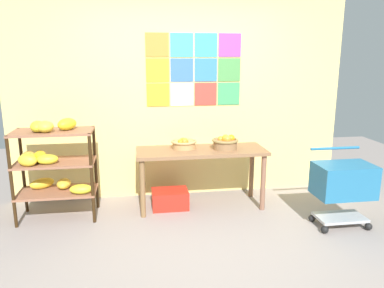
{
  "coord_description": "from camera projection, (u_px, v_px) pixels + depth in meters",
  "views": [
    {
      "loc": [
        -0.57,
        -3.15,
        1.82
      ],
      "look_at": [
        0.01,
        0.63,
        0.91
      ],
      "focal_mm": 34.97,
      "sensor_mm": 36.0,
      "label": 1
    }
  ],
  "objects": [
    {
      "name": "produce_crate_under_table",
      "position": [
        170.0,
        199.0,
        4.57
      ],
      "size": [
        0.44,
        0.32,
        0.22
      ],
      "primitive_type": "cube",
      "color": "red",
      "rests_on": "ground"
    },
    {
      "name": "back_wall_with_art",
      "position": [
        180.0,
        84.0,
        4.77
      ],
      "size": [
        4.32,
        0.07,
        2.92
      ],
      "color": "#EFD075",
      "rests_on": "ground"
    },
    {
      "name": "banana_shelf_unit",
      "position": [
        51.0,
        160.0,
        4.15
      ],
      "size": [
        0.86,
        0.48,
        1.15
      ],
      "color": "#301E0D",
      "rests_on": "ground"
    },
    {
      "name": "fruit_basket_back_left",
      "position": [
        225.0,
        142.0,
        4.48
      ],
      "size": [
        0.31,
        0.31,
        0.17
      ],
      "color": "olive",
      "rests_on": "display_table"
    },
    {
      "name": "shopping_cart",
      "position": [
        343.0,
        183.0,
        3.99
      ],
      "size": [
        0.6,
        0.43,
        0.84
      ],
      "rotation": [
        0.0,
        0.0,
        -0.09
      ],
      "color": "black",
      "rests_on": "ground"
    },
    {
      "name": "display_table",
      "position": [
        201.0,
        157.0,
        4.5
      ],
      "size": [
        1.55,
        0.57,
        0.72
      ],
      "color": "brown",
      "rests_on": "ground"
    },
    {
      "name": "ground",
      "position": [
        201.0,
        253.0,
        3.54
      ],
      "size": [
        9.21,
        9.21,
        0.0
      ],
      "primitive_type": "plane",
      "color": "gray"
    },
    {
      "name": "fruit_basket_back_right",
      "position": [
        184.0,
        143.0,
        4.52
      ],
      "size": [
        0.31,
        0.31,
        0.14
      ],
      "color": "tan",
      "rests_on": "display_table"
    }
  ]
}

